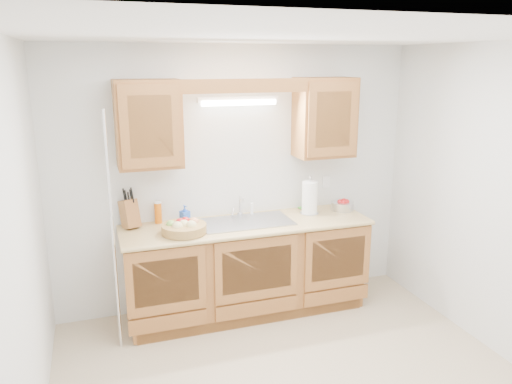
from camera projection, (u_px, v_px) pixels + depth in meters
name	position (u px, v px, depth m)	size (l,w,h in m)	color
room	(298.00, 226.00, 3.42)	(3.52, 3.50, 2.50)	tan
base_cabinets	(247.00, 268.00, 4.73)	(2.20, 0.60, 0.86)	#9C622D
countertop	(247.00, 225.00, 4.61)	(2.30, 0.63, 0.04)	tan
upper_cabinet_left	(148.00, 124.00, 4.25)	(0.55, 0.33, 0.75)	#9C622D
upper_cabinet_right	(325.00, 118.00, 4.76)	(0.55, 0.33, 0.75)	#9C622D
valance	(246.00, 86.00, 4.29)	(2.20, 0.05, 0.12)	#9C622D
fluorescent_fixture	(239.00, 101.00, 4.54)	(0.76, 0.08, 0.08)	white
sink	(246.00, 230.00, 4.64)	(0.84, 0.46, 0.36)	#9E9EA3
wire_shelf_pole	(113.00, 235.00, 3.98)	(0.03, 0.03, 2.00)	silver
outlet_plate	(326.00, 182.00, 5.11)	(0.08, 0.01, 0.12)	white
fruit_basket	(184.00, 227.00, 4.31)	(0.39, 0.39, 0.12)	#AD8445
knife_block	(130.00, 213.00, 4.45)	(0.19, 0.24, 0.37)	#9C622D
orange_canister	(158.00, 212.00, 4.57)	(0.08, 0.08, 0.20)	#D2600B
soap_bottle	(185.00, 214.00, 4.58)	(0.08, 0.08, 0.17)	blue
sponge	(303.00, 208.00, 5.04)	(0.11, 0.08, 0.02)	#CC333F
paper_towel	(310.00, 198.00, 4.83)	(0.19, 0.19, 0.38)	silver
apple_bowl	(343.00, 205.00, 4.98)	(0.27, 0.27, 0.12)	silver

